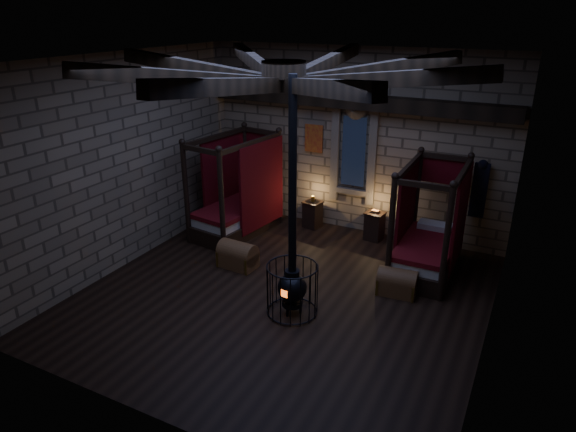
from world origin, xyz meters
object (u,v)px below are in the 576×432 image
at_px(bed_right, 427,245).
at_px(trunk_right, 397,283).
at_px(stove, 292,283).
at_px(trunk_left, 238,256).
at_px(bed_left, 238,209).

distance_m(bed_right, trunk_right, 1.27).
xyz_separation_m(trunk_right, stove, (-1.44, -1.45, 0.35)).
distance_m(trunk_left, trunk_right, 3.23).
relative_size(bed_left, trunk_right, 3.11).
xyz_separation_m(bed_left, trunk_right, (4.16, -1.15, -0.33)).
height_order(bed_right, trunk_right, bed_right).
bearing_deg(bed_right, trunk_left, -155.41).
distance_m(bed_left, trunk_right, 4.33).
xyz_separation_m(bed_left, trunk_left, (0.96, -1.57, -0.31)).
relative_size(bed_left, trunk_left, 2.91).
bearing_deg(bed_left, stove, -36.00).
height_order(bed_left, trunk_left, bed_left).
xyz_separation_m(bed_right, trunk_right, (-0.26, -1.20, -0.31)).
xyz_separation_m(bed_right, trunk_left, (-3.46, -1.62, -0.29)).
bearing_deg(stove, bed_left, 143.82).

